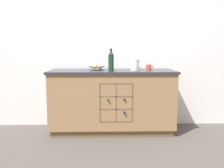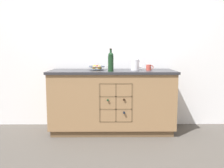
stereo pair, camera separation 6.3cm
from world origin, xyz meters
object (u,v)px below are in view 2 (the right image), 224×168
(fruit_bowl, at_px, (97,67))
(white_pitcher, at_px, (135,64))
(ceramic_mug, at_px, (149,67))
(standing_wine_bottle, at_px, (111,61))

(fruit_bowl, distance_m, white_pitcher, 0.56)
(ceramic_mug, bearing_deg, white_pitcher, 179.14)
(fruit_bowl, xyz_separation_m, white_pitcher, (0.56, -0.04, 0.04))
(white_pitcher, relative_size, ceramic_mug, 1.64)
(white_pitcher, bearing_deg, ceramic_mug, -0.86)
(standing_wine_bottle, bearing_deg, ceramic_mug, 20.19)
(fruit_bowl, bearing_deg, white_pitcher, -4.43)
(ceramic_mug, relative_size, standing_wine_bottle, 0.34)
(white_pitcher, distance_m, standing_wine_bottle, 0.41)
(fruit_bowl, relative_size, white_pitcher, 1.34)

